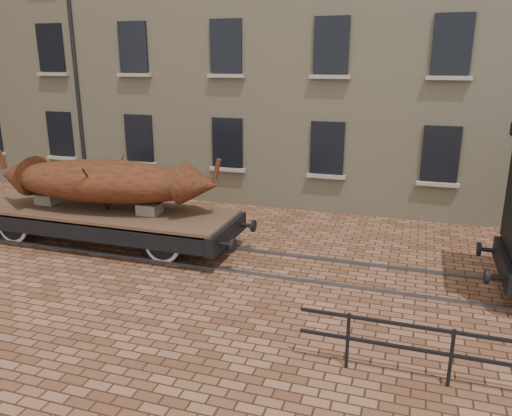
% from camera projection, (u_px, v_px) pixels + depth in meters
% --- Properties ---
extents(ground, '(90.00, 90.00, 0.00)m').
position_uv_depth(ground, '(250.00, 262.00, 12.72)').
color(ground, brown).
extents(warehouse_cream, '(40.00, 10.19, 14.00)m').
position_uv_depth(warehouse_cream, '(408.00, 4.00, 18.94)').
color(warehouse_cream, '#C6B78C').
rests_on(warehouse_cream, ground).
extents(rail_track, '(30.00, 1.52, 0.06)m').
position_uv_depth(rail_track, '(250.00, 261.00, 12.71)').
color(rail_track, '#59595E').
rests_on(rail_track, ground).
extents(flatcar_wagon, '(8.65, 2.35, 1.31)m').
position_uv_depth(flatcar_wagon, '(98.00, 215.00, 13.81)').
color(flatcar_wagon, brown).
rests_on(flatcar_wagon, ground).
extents(iron_boat, '(6.44, 2.36, 1.55)m').
position_uv_depth(iron_boat, '(106.00, 181.00, 13.43)').
color(iron_boat, maroon).
rests_on(iron_boat, flatcar_wagon).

